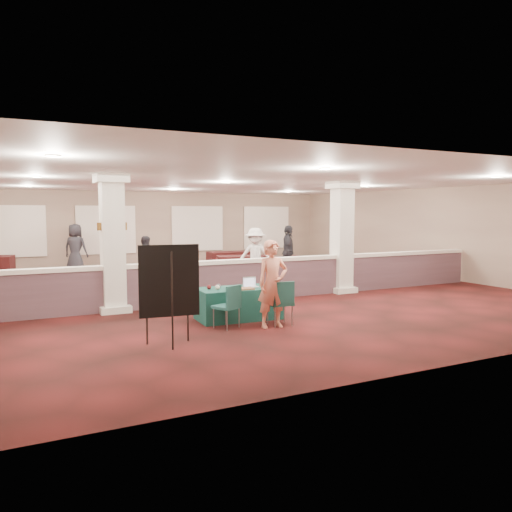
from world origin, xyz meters
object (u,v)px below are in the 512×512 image
woman (273,284)px  far_table_back_center (242,266)px  easel_board (169,282)px  far_table_front_right (285,268)px  attendee_b (255,256)px  attendee_c (288,252)px  conf_chair_side (229,303)px  attendee_a (147,259)px  far_table_back_right (229,260)px  conf_chair_main (282,299)px  far_table_front_center (156,281)px  attendee_d (76,248)px  near_table (239,303)px

woman → far_table_back_center: size_ratio=0.97×
far_table_back_center → easel_board: bearing=-122.4°
far_table_front_right → attendee_b: bearing=-160.1°
woman → attendee_c: 7.70m
far_table_back_center → far_table_front_right: bearing=-55.3°
conf_chair_side → attendee_a: attendee_a is taller
far_table_back_right → attendee_b: (-0.93, -4.31, 0.56)m
conf_chair_main → attendee_b: attendee_b is taller
far_table_front_center → attendee_d: attendee_d is taller
far_table_back_center → attendee_c: attendee_c is taller
woman → attendee_b: 6.32m
far_table_front_center → far_table_front_right: bearing=16.4°
attendee_b → conf_chair_side: bearing=-89.4°
near_table → conf_chair_main: 1.15m
far_table_back_center → attendee_a: attendee_a is taller
attendee_b → attendee_d: bearing=162.2°
near_table → woman: woman is taller
attendee_c → conf_chair_side: bearing=173.6°
far_table_front_center → attendee_c: attendee_c is taller
far_table_back_right → attendee_c: (0.71, -3.62, 0.58)m
conf_chair_side → attendee_b: 6.45m
attendee_a → near_table: bearing=-124.8°
conf_chair_side → far_table_front_center: bearing=68.4°
easel_board → far_table_front_center: 5.48m
far_table_back_right → attendee_a: attendee_a is taller
woman → far_table_front_right: (3.93, 6.32, -0.51)m
conf_chair_main → far_table_back_center: (2.71, 7.73, -0.18)m
attendee_a → attendee_b: attendee_b is taller
woman → far_table_front_right: 7.46m
easel_board → far_table_front_right: bearing=54.5°
conf_chair_side → attendee_b: size_ratio=0.48×
attendee_b → attendee_d: attendee_d is taller
conf_chair_side → far_table_front_center: conf_chair_side is taller
far_table_front_center → woman: bearing=-77.6°
near_table → far_table_front_right: 6.76m
woman → near_table: bearing=108.5°
near_table → attendee_d: size_ratio=0.95×
far_table_back_right → attendee_c: size_ratio=0.93×
woman → attendee_a: size_ratio=1.15×
conf_chair_side → easel_board: size_ratio=0.50×
near_table → far_table_back_center: size_ratio=0.98×
near_table → far_table_front_center: bearing=104.3°
easel_board → far_table_back_center: (5.20, 8.20, -0.76)m
near_table → attendee_b: bearing=62.5°
far_table_back_center → attendee_a: (-3.50, 0.10, 0.40)m
easel_board → far_table_front_center: easel_board is taller
attendee_a → far_table_back_center: bearing=-38.8°
far_table_back_center → attendee_c: size_ratio=0.97×
woman → far_table_front_center: woman is taller
near_table → far_table_front_center: size_ratio=0.89×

